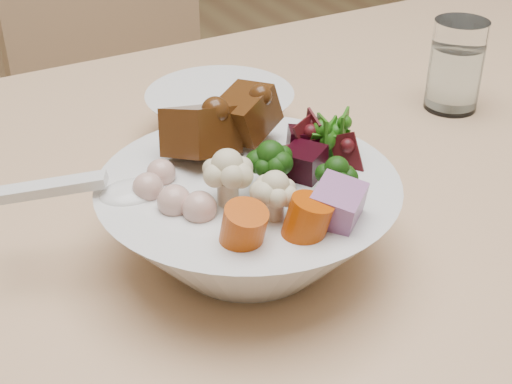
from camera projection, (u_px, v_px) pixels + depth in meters
dining_table at (491, 203)px, 0.84m from camera, size 1.75×1.06×0.79m
chair_far at (146, 145)px, 1.42m from camera, size 0.49×0.49×0.90m
food_bowl at (250, 211)px, 0.60m from camera, size 0.25×0.25×0.14m
soup_spoon at (108, 193)px, 0.57m from camera, size 0.15×0.09×0.03m
water_glass at (455, 69)px, 0.86m from camera, size 0.06×0.06×0.11m
side_bowl at (220, 115)px, 0.80m from camera, size 0.16×0.16×0.05m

